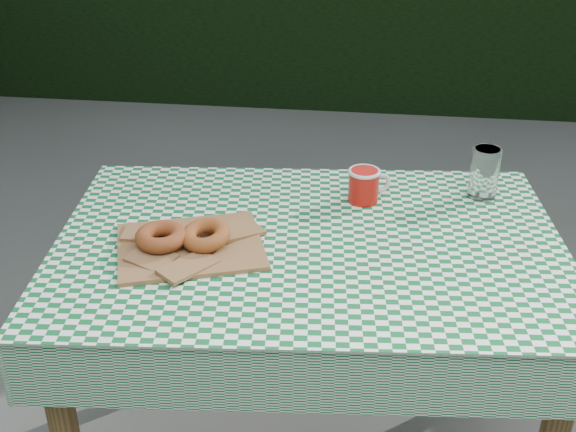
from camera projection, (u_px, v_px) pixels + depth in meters
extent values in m
cube|color=#51381B|center=(307.00, 371.00, 1.82)|extent=(1.20, 0.85, 0.75)
cube|color=#0D5728|center=(309.00, 242.00, 1.64)|extent=(1.22, 0.88, 0.01)
cube|color=olive|center=(190.00, 245.00, 1.61)|extent=(0.38, 0.34, 0.02)
torus|color=brown|center=(161.00, 237.00, 1.59)|extent=(0.12, 0.12, 0.04)
torus|color=brown|center=(206.00, 235.00, 1.59)|extent=(0.15, 0.15, 0.03)
cylinder|color=white|center=(484.00, 173.00, 1.80)|extent=(0.07, 0.07, 0.13)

